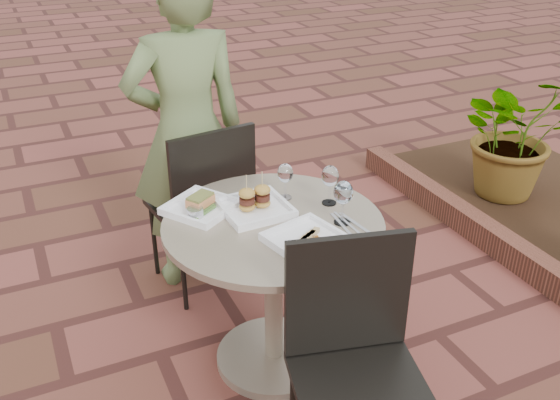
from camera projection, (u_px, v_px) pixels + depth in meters
name	position (u px, v px, depth m)	size (l,w,h in m)	color
ground	(281.00, 387.00, 2.70)	(60.00, 60.00, 0.00)	brown
cafe_table	(274.00, 272.00, 2.63)	(0.90, 0.90, 0.73)	gray
chair_far	(206.00, 197.00, 3.09)	(0.49, 0.49, 0.93)	black
chair_near	(355.00, 348.00, 2.11)	(0.53, 0.53, 0.93)	black
diner	(187.00, 132.00, 3.08)	(0.61, 0.40, 1.67)	#5A6E3C
plate_salmon	(201.00, 206.00, 2.59)	(0.35, 0.35, 0.07)	white
plate_sliders	(255.00, 204.00, 2.57)	(0.28, 0.28, 0.17)	white
plate_tuna	(307.00, 239.00, 2.36)	(0.32, 0.32, 0.03)	white
wine_glass_right	(343.00, 194.00, 2.44)	(0.08, 0.08, 0.18)	white
wine_glass_mid	(285.00, 174.00, 2.64)	(0.07, 0.07, 0.16)	white
wine_glass_far	(330.00, 177.00, 2.59)	(0.07, 0.07, 0.17)	white
steel_ramekin	(195.00, 214.00, 2.52)	(0.07, 0.07, 0.05)	silver
cutlery_set	(348.00, 224.00, 2.49)	(0.10, 0.22, 0.00)	silver
planter_curb	(517.00, 254.00, 3.50)	(0.12, 3.00, 0.15)	brown
potted_plant_a	(516.00, 133.00, 4.02)	(0.76, 0.66, 0.85)	#33662D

